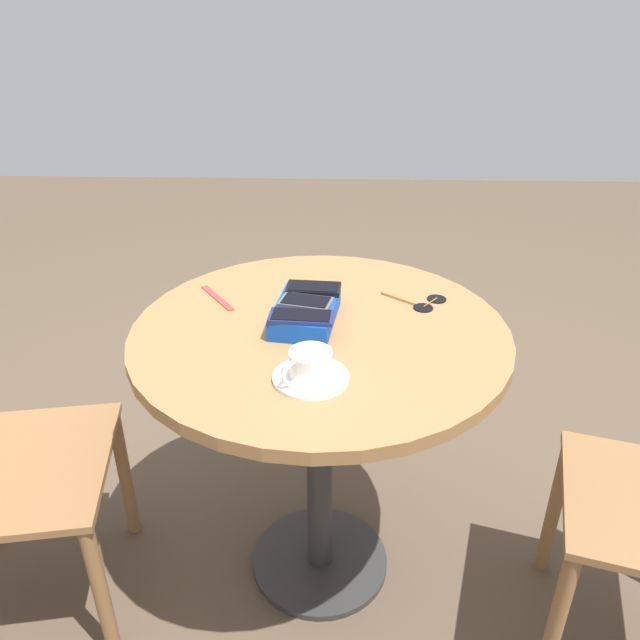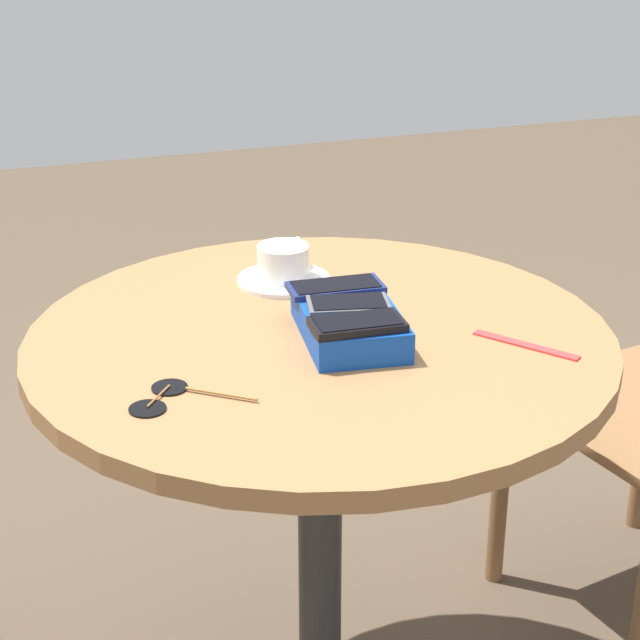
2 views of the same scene
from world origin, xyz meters
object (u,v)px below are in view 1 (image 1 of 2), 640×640
phone_gray (306,302)px  lanyard_strap (217,298)px  phone_navy (301,317)px  coffee_cup (310,364)px  round_table (320,378)px  sunglasses (427,303)px  phone_black (313,288)px  saucer (311,377)px  phone_box (306,312)px

phone_gray → lanyard_strap: size_ratio=0.80×
phone_navy → coffee_cup: 0.17m
round_table → sunglasses: (-0.13, 0.26, 0.14)m
phone_black → phone_gray: phone_black is taller
phone_black → lanyard_strap: size_ratio=0.82×
phone_gray → phone_navy: (0.07, -0.01, -0.00)m
saucer → sunglasses: 0.43m
saucer → phone_gray: bearing=-174.7°
saucer → sunglasses: bearing=141.9°
saucer → sunglasses: size_ratio=0.95×
saucer → coffee_cup: 0.03m
coffee_cup → sunglasses: bearing=141.8°
lanyard_strap → sunglasses: (0.01, 0.52, 0.00)m
round_table → saucer: saucer is taller
phone_box → phone_black: size_ratio=1.75×
phone_box → sunglasses: phone_box is taller
phone_box → saucer: phone_box is taller
phone_navy → coffee_cup: size_ratio=1.48×
saucer → lanyard_strap: bearing=-144.7°
lanyard_strap → phone_box: bearing=63.8°
phone_black → phone_navy: (0.14, -0.02, -0.00)m
phone_navy → lanyard_strap: (-0.18, -0.22, -0.05)m
sunglasses → phone_black: bearing=-83.6°
phone_black → phone_gray: bearing=-11.2°
saucer → coffee_cup: bearing=-44.6°
coffee_cup → phone_gray: bearing=-175.2°
round_table → saucer: bearing=-3.0°
phone_navy → saucer: size_ratio=0.95×
round_table → coffee_cup: coffee_cup is taller
phone_black → phone_navy: phone_black is taller
phone_box → phone_gray: size_ratio=1.80×
phone_navy → phone_black: bearing=171.8°
phone_box → phone_navy: phone_navy is taller
phone_box → lanyard_strap: bearing=-116.2°
phone_black → sunglasses: bearing=96.4°
phone_box → lanyard_strap: phone_box is taller
phone_black → phone_navy: size_ratio=0.91×
phone_black → coffee_cup: size_ratio=1.34×
coffee_cup → round_table: bearing=176.5°
coffee_cup → phone_navy: bearing=-171.2°
round_table → coffee_cup: (0.21, -0.01, 0.17)m
phone_navy → coffee_cup: bearing=8.8°
phone_navy → saucer: 0.18m
phone_black → round_table: bearing=10.7°
saucer → coffee_cup: (0.00, -0.00, 0.03)m
round_table → saucer: (0.21, -0.01, 0.14)m
round_table → phone_navy: 0.20m
round_table → sunglasses: size_ratio=5.35×
phone_black → sunglasses: 0.28m
round_table → phone_box: (-0.03, -0.03, 0.16)m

